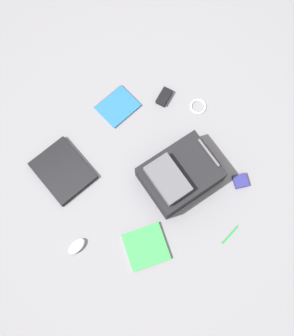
# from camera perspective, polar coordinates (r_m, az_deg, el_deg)

# --- Properties ---
(ground_plane) EXTENTS (4.04, 4.04, 0.00)m
(ground_plane) POSITION_cam_1_polar(r_m,az_deg,el_deg) (2.36, 0.18, -0.52)
(ground_plane) COLOR slate
(backpack) EXTENTS (0.33, 0.42, 0.20)m
(backpack) POSITION_cam_1_polar(r_m,az_deg,el_deg) (2.28, 4.63, -1.02)
(backpack) COLOR black
(backpack) RESTS_ON ground_plane
(laptop) EXTENTS (0.37, 0.31, 0.03)m
(laptop) POSITION_cam_1_polar(r_m,az_deg,el_deg) (2.40, -11.94, -0.37)
(laptop) COLOR black
(laptop) RESTS_ON ground_plane
(book_red) EXTENTS (0.23, 0.26, 0.02)m
(book_red) POSITION_cam_1_polar(r_m,az_deg,el_deg) (2.51, -4.25, 8.75)
(book_red) COLOR silver
(book_red) RESTS_ON ground_plane
(book_comic) EXTENTS (0.26, 0.27, 0.02)m
(book_comic) POSITION_cam_1_polar(r_m,az_deg,el_deg) (2.28, -0.18, -11.15)
(book_comic) COLOR silver
(book_comic) RESTS_ON ground_plane
(computer_mouse) EXTENTS (0.08, 0.12, 0.04)m
(computer_mouse) POSITION_cam_1_polar(r_m,az_deg,el_deg) (2.30, -10.02, -10.96)
(computer_mouse) COLOR silver
(computer_mouse) RESTS_ON ground_plane
(cable_coil) EXTENTS (0.10, 0.10, 0.01)m
(cable_coil) POSITION_cam_1_polar(r_m,az_deg,el_deg) (2.52, 7.32, 8.71)
(cable_coil) COLOR silver
(cable_coil) RESTS_ON ground_plane
(power_brick) EXTENTS (0.11, 0.13, 0.03)m
(power_brick) POSITION_cam_1_polar(r_m,az_deg,el_deg) (2.52, 2.46, 10.12)
(power_brick) COLOR black
(power_brick) RESTS_ON ground_plane
(pen_black) EXTENTS (0.04, 0.13, 0.01)m
(pen_black) POSITION_cam_1_polar(r_m,az_deg,el_deg) (2.34, 11.78, -9.29)
(pen_black) COLOR #198C33
(pen_black) RESTS_ON ground_plane
(earbud_pouch) EXTENTS (0.10, 0.10, 0.03)m
(earbud_pouch) POSITION_cam_1_polar(r_m,az_deg,el_deg) (2.40, 13.21, -1.80)
(earbud_pouch) COLOR navy
(earbud_pouch) RESTS_ON ground_plane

